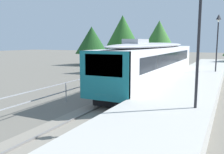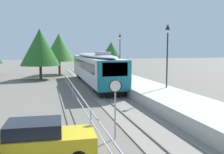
% 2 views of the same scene
% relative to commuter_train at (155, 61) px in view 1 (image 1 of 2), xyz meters
% --- Properties ---
extents(ground_plane, '(160.00, 160.00, 0.00)m').
position_rel_commuter_train_xyz_m(ground_plane, '(-3.00, -6.89, -2.14)').
color(ground_plane, '#6B665B').
extents(track_rails, '(3.20, 60.00, 0.14)m').
position_rel_commuter_train_xyz_m(track_rails, '(0.00, -6.89, -2.11)').
color(track_rails, gray).
rests_on(track_rails, ground).
extents(commuter_train, '(2.82, 18.51, 3.74)m').
position_rel_commuter_train_xyz_m(commuter_train, '(0.00, 0.00, 0.00)').
color(commuter_train, silver).
rests_on(commuter_train, track_rails).
extents(station_platform, '(3.90, 60.00, 0.90)m').
position_rel_commuter_train_xyz_m(station_platform, '(3.25, -6.89, -1.69)').
color(station_platform, '#B7B5AD').
rests_on(station_platform, ground).
extents(platform_lamp_mid_platform, '(0.34, 0.34, 5.35)m').
position_rel_commuter_train_xyz_m(platform_lamp_mid_platform, '(4.51, -9.25, 2.48)').
color(platform_lamp_mid_platform, '#232328').
rests_on(platform_lamp_mid_platform, station_platform).
extents(platform_lamp_far_end, '(0.34, 0.34, 5.35)m').
position_rel_commuter_train_xyz_m(platform_lamp_far_end, '(4.51, 5.14, 2.48)').
color(platform_lamp_far_end, '#232328').
rests_on(platform_lamp_far_end, station_platform).
extents(tree_behind_station_far, '(5.34, 5.34, 6.19)m').
position_rel_commuter_train_xyz_m(tree_behind_station_far, '(-14.70, 14.45, 1.87)').
color(tree_behind_station_far, brown).
rests_on(tree_behind_station_far, ground).
extents(tree_distant_left, '(4.98, 4.98, 6.62)m').
position_rel_commuter_train_xyz_m(tree_distant_left, '(-3.34, 13.50, 2.24)').
color(tree_distant_left, brown).
rests_on(tree_distant_left, ground).
extents(tree_distant_centre, '(5.36, 5.36, 6.88)m').
position_rel_commuter_train_xyz_m(tree_distant_centre, '(-6.17, 7.41, 2.24)').
color(tree_distant_centre, brown).
rests_on(tree_distant_centre, ground).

